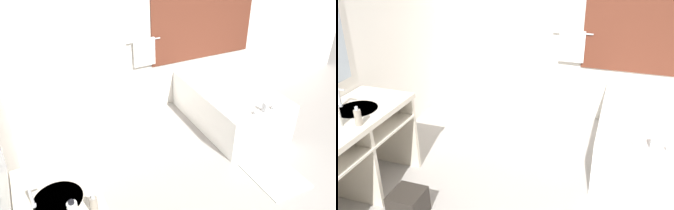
# 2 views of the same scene
# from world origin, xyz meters

# --- Properties ---
(wall_back_with_blinds) EXTENTS (7.40, 0.13, 2.70)m
(wall_back_with_blinds) POSITION_xyz_m (0.02, 2.23, 1.35)
(wall_back_with_blinds) COLOR white
(wall_back_with_blinds) RESTS_ON ground_plane
(vanity_counter) EXTENTS (0.62, 1.36, 0.87)m
(vanity_counter) POSITION_xyz_m (-1.87, -0.17, 0.63)
(vanity_counter) COLOR beige
(vanity_counter) RESTS_ON ground_plane
(sink_faucet) EXTENTS (0.09, 0.04, 0.18)m
(sink_faucet) POSITION_xyz_m (-2.05, 0.01, 0.95)
(sink_faucet) COLOR silver
(sink_faucet) RESTS_ON vanity_counter
(bathtub) EXTENTS (0.99, 1.63, 0.68)m
(bathtub) POSITION_xyz_m (0.68, 1.38, 0.31)
(bathtub) COLOR white
(bathtub) RESTS_ON ground_plane
(soap_dispenser) EXTENTS (0.06, 0.06, 0.17)m
(soap_dispenser) POSITION_xyz_m (-1.66, -0.23, 0.94)
(soap_dispenser) COLOR gray
(soap_dispenser) RESTS_ON vanity_counter
(waste_bin) EXTENTS (0.28, 0.28, 0.26)m
(waste_bin) POSITION_xyz_m (-1.30, -0.23, 0.13)
(waste_bin) COLOR #2D2823
(waste_bin) RESTS_ON ground_plane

